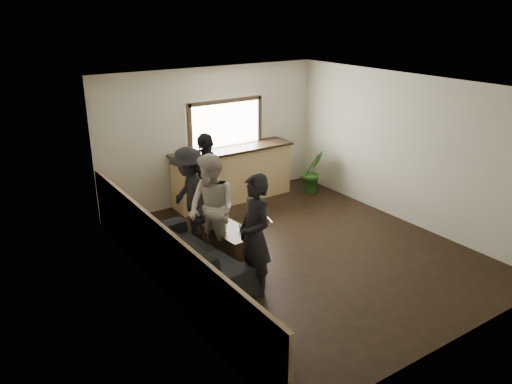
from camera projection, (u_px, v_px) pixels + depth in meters
ground at (299, 250)px, 8.54m from camera, size 5.00×6.00×0.01m
room_shell at (265, 177)px, 7.64m from camera, size 5.01×6.01×2.80m
bar_counter at (232, 171)px, 10.57m from camera, size 2.70×0.68×2.13m
sofa at (195, 253)px, 7.71m from camera, size 1.17×2.39×0.67m
coffee_table at (231, 242)px, 8.36m from camera, size 0.62×1.02×0.43m
cup_a at (215, 226)px, 8.34m from camera, size 0.16×0.16×0.10m
cup_b at (241, 227)px, 8.29m from camera, size 0.09×0.09×0.09m
potted_plant at (312, 172)px, 11.05m from camera, size 0.55×0.46×0.96m
person_a at (255, 235)px, 7.02m from camera, size 0.51×0.68×1.79m
person_b at (212, 209)px, 7.93m from camera, size 0.80×0.96×1.78m
person_c at (190, 196)px, 8.54m from camera, size 0.75×1.17×1.73m
person_d at (207, 181)px, 9.14m from camera, size 1.04×1.09×1.82m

